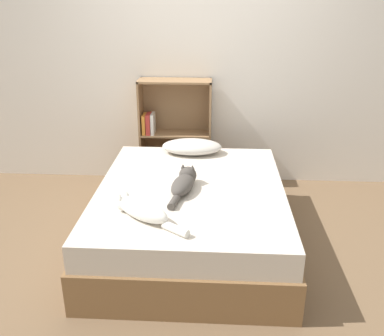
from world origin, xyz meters
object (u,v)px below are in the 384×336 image
Objects in this scene: bed at (191,216)px; pillow at (192,147)px; bookshelf at (174,131)px; cat_dark at (184,183)px; cat_light at (141,210)px.

pillow reaches higher than bed.
bookshelf is (-0.25, 1.22, 0.31)m from bed.
bookshelf is at bearing 113.86° from pillow.
bookshelf reaches higher than cat_dark.
cat_dark is at bearing -82.65° from cat_light.
bed is 3.32× the size of pillow.
pillow is 1.03× the size of cat_dark.
cat_light is at bearing -120.20° from bed.
pillow is 1.01× the size of cat_light.
cat_dark is at bearing -133.71° from bed.
bed is at bearing -32.95° from cat_dark.
pillow is 0.50× the size of bookshelf.
cat_light is (-0.26, -1.24, -0.00)m from pillow.
cat_dark is at bearing -91.16° from pillow.
cat_dark reaches higher than bed.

